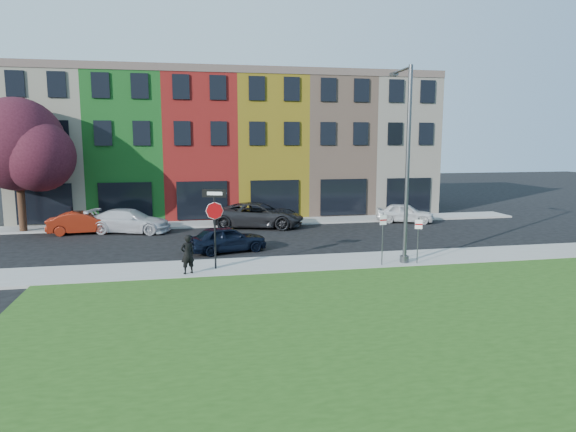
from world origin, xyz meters
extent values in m
plane|color=black|center=(0.00, 0.00, 0.00)|extent=(120.00, 120.00, 0.00)
cube|color=gray|center=(2.00, 3.00, 0.06)|extent=(40.00, 3.00, 0.12)
cube|color=gray|center=(-3.00, 15.00, 0.06)|extent=(40.00, 2.40, 0.12)
cube|color=beige|center=(-15.00, 21.20, 5.00)|extent=(5.00, 10.00, 10.00)
cube|color=#268C2D|center=(-10.00, 21.20, 5.00)|extent=(5.00, 10.00, 10.00)
cube|color=red|center=(-5.00, 21.20, 5.00)|extent=(5.00, 10.00, 10.00)
cube|color=gold|center=(0.00, 21.20, 5.00)|extent=(5.00, 10.00, 10.00)
cube|color=#957560|center=(5.00, 21.20, 5.00)|extent=(5.00, 10.00, 10.00)
cube|color=beige|center=(10.00, 21.20, 5.00)|extent=(5.00, 10.00, 10.00)
cube|color=black|center=(-2.50, 16.14, 1.50)|extent=(30.00, 0.12, 2.60)
cylinder|color=black|center=(-4.92, 2.70, 1.79)|extent=(0.08, 0.08, 3.34)
cylinder|color=white|center=(-4.92, 2.68, 2.63)|extent=(0.72, 0.28, 0.76)
cylinder|color=#91070B|center=(-4.92, 2.66, 2.63)|extent=(0.68, 0.26, 0.72)
cube|color=black|center=(-4.92, 2.68, 3.36)|extent=(1.00, 0.39, 0.34)
cube|color=white|center=(-4.92, 2.65, 3.36)|extent=(0.63, 0.24, 0.14)
imported|color=black|center=(-6.10, 2.08, 0.93)|extent=(0.88, 0.82, 1.63)
imported|color=black|center=(-4.13, 6.42, 0.67)|extent=(3.55, 4.73, 1.34)
imported|color=maroon|center=(-12.16, 13.16, 0.66)|extent=(1.96, 4.21, 1.32)
imported|color=silver|center=(-9.48, 13.00, 0.71)|extent=(4.61, 5.99, 1.43)
imported|color=black|center=(-1.54, 13.33, 0.80)|extent=(5.82, 7.22, 1.60)
imported|color=silver|center=(8.52, 13.35, 0.65)|extent=(4.34, 4.95, 1.30)
cylinder|color=#45484A|center=(3.48, 2.15, 4.44)|extent=(0.18, 0.18, 8.64)
cylinder|color=#45484A|center=(3.48, 2.15, 0.27)|extent=(0.40, 0.40, 0.30)
cylinder|color=#45484A|center=(3.54, 3.15, 8.66)|extent=(0.24, 2.00, 0.12)
cube|color=#45484A|center=(3.60, 4.25, 8.61)|extent=(0.28, 0.56, 0.16)
cylinder|color=#45484A|center=(2.31, 1.90, 1.29)|extent=(0.05, 0.05, 2.34)
cube|color=white|center=(2.31, 1.87, 2.13)|extent=(0.32, 0.07, 0.42)
cube|color=#91070B|center=(2.31, 1.85, 2.13)|extent=(0.32, 0.06, 0.06)
cylinder|color=#45484A|center=(3.98, 1.90, 1.15)|extent=(0.05, 0.05, 2.05)
cube|color=white|center=(3.98, 1.87, 1.89)|extent=(0.31, 0.13, 0.42)
cube|color=#91070B|center=(3.98, 1.85, 1.89)|extent=(0.30, 0.12, 0.06)
cylinder|color=black|center=(-15.79, 14.20, 1.76)|extent=(0.44, 0.44, 3.27)
sphere|color=black|center=(-15.79, 14.20, 5.31)|extent=(5.49, 5.49, 5.49)
sphere|color=black|center=(-14.42, 13.38, 4.63)|extent=(4.12, 4.12, 4.12)
sphere|color=black|center=(-17.03, 15.16, 4.76)|extent=(3.85, 3.85, 3.85)
sphere|color=black|center=(-15.51, 14.75, 6.28)|extent=(3.30, 3.30, 3.30)
camera|label=1|loc=(-6.09, -18.91, 5.62)|focal=32.00mm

